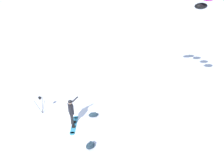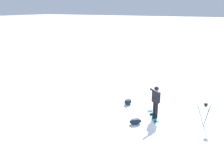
{
  "view_description": "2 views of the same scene",
  "coord_description": "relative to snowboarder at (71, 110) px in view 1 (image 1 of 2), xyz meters",
  "views": [
    {
      "loc": [
        6.89,
        7.73,
        7.5
      ],
      "look_at": [
        -1.93,
        2.1,
        2.21
      ],
      "focal_mm": 31.66,
      "sensor_mm": 36.0,
      "label": 1
    },
    {
      "loc": [
        -11.5,
        -3.28,
        5.66
      ],
      "look_at": [
        -1.95,
        2.12,
        2.22
      ],
      "focal_mm": 39.46,
      "sensor_mm": 36.0,
      "label": 2
    }
  ],
  "objects": [
    {
      "name": "traction_kite",
      "position": [
        -8.44,
        5.62,
        5.46
      ],
      "size": [
        3.01,
        3.71,
        1.24
      ],
      "color": "black"
    },
    {
      "name": "gear_bag_large",
      "position": [
        -1.3,
        0.56,
        -0.91
      ],
      "size": [
        0.64,
        0.65,
        0.28
      ],
      "color": "#192833",
      "rests_on": "ground_plane"
    },
    {
      "name": "ground_plane",
      "position": [
        -0.2,
        -0.68,
        -1.06
      ],
      "size": [
        300.0,
        300.0,
        0.0
      ],
      "primitive_type": "plane",
      "color": "white"
    },
    {
      "name": "snowboarder",
      "position": [
        0.0,
        0.0,
        0.0
      ],
      "size": [
        0.78,
        0.48,
        1.75
      ],
      "color": "black",
      "rests_on": "ground_plane"
    },
    {
      "name": "gear_bag_small",
      "position": [
        0.9,
        2.05,
        -0.9
      ],
      "size": [
        0.55,
        0.41,
        0.31
      ],
      "color": "#192833",
      "rests_on": "ground_plane"
    },
    {
      "name": "snowboard",
      "position": [
        -0.01,
        0.1,
        -1.04
      ],
      "size": [
        1.54,
        1.14,
        0.1
      ],
      "color": "teal",
      "rests_on": "ground_plane"
    },
    {
      "name": "camera_tripod",
      "position": [
        0.16,
        -2.48,
        -0.18
      ],
      "size": [
        0.67,
        0.59,
        1.22
      ],
      "color": "#262628",
      "rests_on": "ground_plane"
    }
  ]
}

